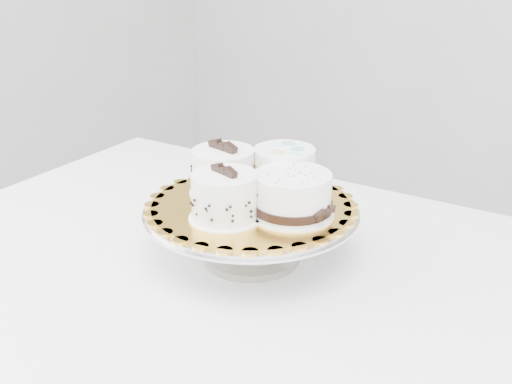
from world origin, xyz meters
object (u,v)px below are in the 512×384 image
Objects in this scene: cake_stand at (251,223)px; cake_board at (251,205)px; cake_banded at (223,173)px; cake_ribbon at (293,196)px; table at (258,302)px; cake_dots at (284,170)px; cake_swirl at (225,198)px.

cake_board is (0.00, 0.00, 0.03)m from cake_stand.
cake_ribbon is at bearing 5.57° from cake_banded.
table is 4.24× the size of cake_board.
cake_banded is at bearing 177.15° from cake_ribbon.
cake_board is 0.09m from cake_ribbon.
cake_stand is 0.11m from cake_dots.
cake_dots is (-0.02, 0.10, 0.21)m from table.
table is 11.72× the size of cake_swirl.
cake_board is at bearing -176.55° from cake_ribbon.
cake_stand is at bearing 102.93° from cake_swirl.
cake_swirl is 0.15m from cake_dots.
cake_ribbon is (0.05, 0.03, 0.20)m from table.
cake_board is 2.79× the size of cake_banded.
cake_stand is 2.54× the size of cake_ribbon.
cake_banded is (-0.10, 0.03, 0.21)m from table.
cake_dots reaches higher than table.
cake_dots is 0.93× the size of cake_ribbon.
cake_banded reaches higher than cake_swirl.
cake_ribbon is at bearing 5.63° from cake_stand.
cake_stand is 0.03m from cake_board.
cake_stand is at bearing -77.28° from cake_dots.
cake_ribbon is (0.07, -0.07, -0.01)m from cake_dots.
table is at bearing -32.08° from cake_stand.
cake_board is 0.08m from cake_swirl.
cake_swirl reaches higher than cake_stand.
cake_dots reaches higher than cake_board.
cake_swirl is at bearing -87.36° from cake_stand.
cake_swirl is 1.01× the size of cake_banded.
cake_swirl is (0.00, -0.07, 0.07)m from cake_stand.
cake_ribbon reaches higher than table.
cake_dots is at bearing 98.71° from cake_swirl.
cake_board is at bearing -1.63° from cake_banded.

